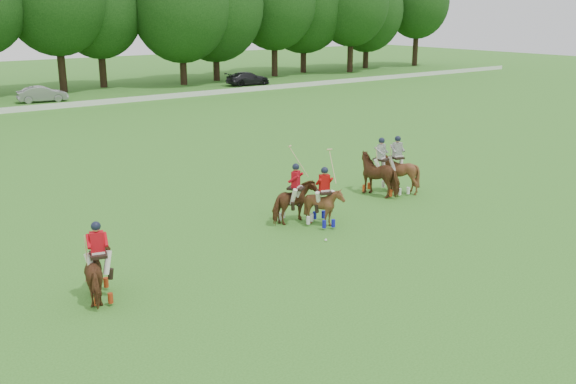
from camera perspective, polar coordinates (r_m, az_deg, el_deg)
ground at (r=19.76m, az=6.74°, el=-6.73°), size 180.00×180.00×0.00m
boundary_rail at (r=53.20m, az=-22.68°, el=6.81°), size 120.00×0.10×0.44m
car_mid at (r=58.22m, az=-21.00°, el=8.12°), size 4.17×1.96×1.32m
car_right at (r=66.77m, az=-3.58°, el=10.03°), size 4.72×2.13×1.34m
polo_red_a at (r=18.10m, az=-16.39°, el=-6.82°), size 1.23×1.90×2.20m
polo_red_b at (r=23.39m, az=0.69°, el=-0.91°), size 1.97×1.90×2.78m
polo_red_c at (r=23.21m, az=3.22°, el=-1.15°), size 1.55×1.63×2.71m
polo_stripe_a at (r=27.26m, az=8.21°, el=1.61°), size 1.49×2.26×2.44m
polo_stripe_b at (r=27.68m, az=9.60°, el=1.78°), size 1.75×1.89×2.45m
polo_ball at (r=21.82m, az=3.39°, el=-4.28°), size 0.09×0.09×0.09m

